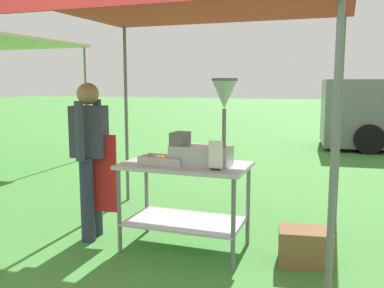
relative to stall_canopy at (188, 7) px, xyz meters
name	(u,v)px	position (x,y,z in m)	size (l,w,h in m)	color
ground_plane	(268,160)	(-0.05, 4.99, -2.31)	(70.00, 70.00, 0.00)	#3D7F33
stall_canopy	(188,7)	(0.00, 0.00, 0.00)	(2.93, 2.65, 2.39)	slate
donut_cart	(185,186)	(0.00, -0.10, -1.68)	(1.21, 0.70, 0.84)	#B7B7BC
donut_tray	(164,161)	(-0.20, -0.14, -1.44)	(0.44, 0.26, 0.07)	#B7B7BC
donut_fryer	(206,136)	(0.21, -0.10, -1.19)	(0.62, 0.28, 0.81)	#B7B7BC
menu_sign	(216,158)	(0.36, -0.29, -1.35)	(0.13, 0.05, 0.26)	black
vendor	(90,153)	(-1.01, -0.15, -1.40)	(0.46, 0.54, 1.61)	#2D3347
supply_crate	(305,247)	(1.14, -0.08, -2.15)	(0.51, 0.39, 0.32)	brown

